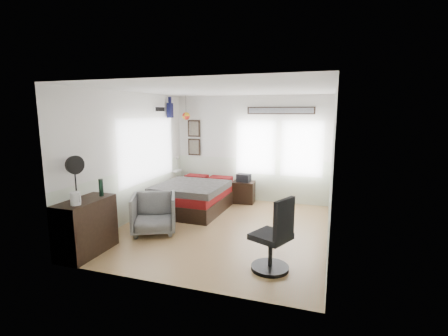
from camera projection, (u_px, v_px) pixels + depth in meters
The scene contains 12 objects.
ground_plane at pixel (222, 229), 6.45m from camera, with size 4.00×4.50×0.01m, color #A48654.
room_shell at pixel (222, 147), 6.37m from camera, with size 4.02×4.52×2.71m.
wall_decor at pixel (206, 119), 8.26m from camera, with size 3.55×1.32×1.44m.
bed at pixel (195, 196), 7.69m from camera, with size 1.53×2.08×0.65m.
dresser at pixel (86, 227), 5.25m from camera, with size 0.48×1.00×0.90m, color black.
armchair at pixel (154, 213), 6.19m from camera, with size 0.80×0.82×0.75m, color slate.
nightstand at pixel (244, 192), 8.26m from camera, with size 0.54×0.43×0.54m, color black.
task_chair at pixel (274, 241), 4.66m from camera, with size 0.65×0.65×1.11m.
kettle at pixel (75, 199), 4.88m from camera, with size 0.17×0.15×0.20m.
bottle at pixel (101, 188), 5.40m from camera, with size 0.07×0.07×0.29m, color black.
stand_fan at pixel (75, 166), 5.05m from camera, with size 0.15×0.29×0.72m.
black_bag at pixel (244, 178), 8.19m from camera, with size 0.33×0.22×0.20m, color black.
Camera 1 is at (1.96, -5.83, 2.29)m, focal length 26.00 mm.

